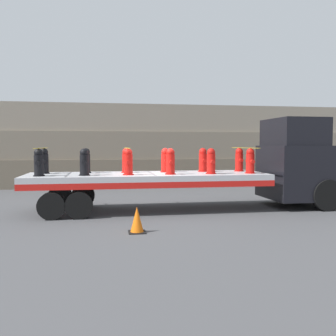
% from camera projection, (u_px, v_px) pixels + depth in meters
% --- Properties ---
extents(ground_plane, '(120.00, 120.00, 0.00)m').
position_uv_depth(ground_plane, '(148.00, 210.00, 13.28)').
color(ground_plane, '#474749').
extents(rock_cliff, '(60.00, 3.30, 4.60)m').
position_uv_depth(rock_cliff, '(130.00, 145.00, 22.01)').
color(rock_cliff, '#665B4C').
rests_on(rock_cliff, ground_plane).
extents(truck_cab, '(2.47, 2.63, 3.30)m').
position_uv_depth(truck_cab, '(300.00, 163.00, 14.16)').
color(truck_cab, black).
rests_on(truck_cab, ground_plane).
extents(flatbed_trailer, '(8.38, 2.61, 1.32)m').
position_uv_depth(flatbed_trailer, '(135.00, 180.00, 13.14)').
color(flatbed_trailer, '#B2B2B7').
rests_on(flatbed_trailer, ground_plane).
extents(fire_hydrant_black_near_0, '(0.37, 0.57, 0.89)m').
position_uv_depth(fire_hydrant_black_near_0, '(39.00, 163.00, 12.03)').
color(fire_hydrant_black_near_0, black).
rests_on(fire_hydrant_black_near_0, flatbed_trailer).
extents(fire_hydrant_black_far_0, '(0.37, 0.57, 0.89)m').
position_uv_depth(fire_hydrant_black_far_0, '(44.00, 161.00, 13.12)').
color(fire_hydrant_black_far_0, black).
rests_on(fire_hydrant_black_far_0, flatbed_trailer).
extents(fire_hydrant_black_near_1, '(0.37, 0.57, 0.89)m').
position_uv_depth(fire_hydrant_black_near_1, '(84.00, 162.00, 12.27)').
color(fire_hydrant_black_near_1, black).
rests_on(fire_hydrant_black_near_1, flatbed_trailer).
extents(fire_hydrant_black_far_1, '(0.37, 0.57, 0.89)m').
position_uv_depth(fire_hydrant_black_far_1, '(86.00, 161.00, 13.36)').
color(fire_hydrant_black_far_1, black).
rests_on(fire_hydrant_black_far_1, flatbed_trailer).
extents(fire_hydrant_red_near_2, '(0.37, 0.57, 0.89)m').
position_uv_depth(fire_hydrant_red_near_2, '(128.00, 162.00, 12.51)').
color(fire_hydrant_red_near_2, red).
rests_on(fire_hydrant_red_near_2, flatbed_trailer).
extents(fire_hydrant_red_far_2, '(0.37, 0.57, 0.89)m').
position_uv_depth(fire_hydrant_red_far_2, '(126.00, 161.00, 13.60)').
color(fire_hydrant_red_far_2, red).
rests_on(fire_hydrant_red_far_2, flatbed_trailer).
extents(fire_hydrant_red_near_3, '(0.37, 0.57, 0.89)m').
position_uv_depth(fire_hydrant_red_near_3, '(170.00, 162.00, 12.76)').
color(fire_hydrant_red_near_3, red).
rests_on(fire_hydrant_red_near_3, flatbed_trailer).
extents(fire_hydrant_red_far_3, '(0.37, 0.57, 0.89)m').
position_uv_depth(fire_hydrant_red_far_3, '(165.00, 160.00, 13.84)').
color(fire_hydrant_red_far_3, red).
rests_on(fire_hydrant_red_far_3, flatbed_trailer).
extents(fire_hydrant_red_near_4, '(0.37, 0.57, 0.89)m').
position_uv_depth(fire_hydrant_red_near_4, '(211.00, 161.00, 13.00)').
color(fire_hydrant_red_near_4, red).
rests_on(fire_hydrant_red_near_4, flatbed_trailer).
extents(fire_hydrant_red_far_4, '(0.37, 0.57, 0.89)m').
position_uv_depth(fire_hydrant_red_far_4, '(203.00, 160.00, 14.08)').
color(fire_hydrant_red_far_4, red).
rests_on(fire_hydrant_red_far_4, flatbed_trailer).
extents(fire_hydrant_red_near_5, '(0.37, 0.57, 0.89)m').
position_uv_depth(fire_hydrant_red_near_5, '(250.00, 161.00, 13.24)').
color(fire_hydrant_red_near_5, red).
rests_on(fire_hydrant_red_near_5, flatbed_trailer).
extents(fire_hydrant_red_far_5, '(0.37, 0.57, 0.89)m').
position_uv_depth(fire_hydrant_red_far_5, '(239.00, 160.00, 14.32)').
color(fire_hydrant_red_far_5, red).
rests_on(fire_hydrant_red_far_5, flatbed_trailer).
extents(cargo_strap_rear, '(0.05, 2.71, 0.01)m').
position_uv_depth(cargo_strap_rear, '(41.00, 148.00, 12.55)').
color(cargo_strap_rear, yellow).
rests_on(cargo_strap_rear, fire_hydrant_black_near_0).
extents(cargo_strap_middle, '(0.05, 2.71, 0.01)m').
position_uv_depth(cargo_strap_middle, '(127.00, 148.00, 13.03)').
color(cargo_strap_middle, yellow).
rests_on(cargo_strap_middle, fire_hydrant_red_near_2).
extents(cargo_strap_front, '(0.05, 2.71, 0.01)m').
position_uv_depth(cargo_strap_front, '(245.00, 148.00, 13.75)').
color(cargo_strap_front, yellow).
rests_on(cargo_strap_front, fire_hydrant_red_near_5).
extents(traffic_cone, '(0.46, 0.46, 0.69)m').
position_uv_depth(traffic_cone, '(137.00, 220.00, 9.89)').
color(traffic_cone, black).
rests_on(traffic_cone, ground_plane).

